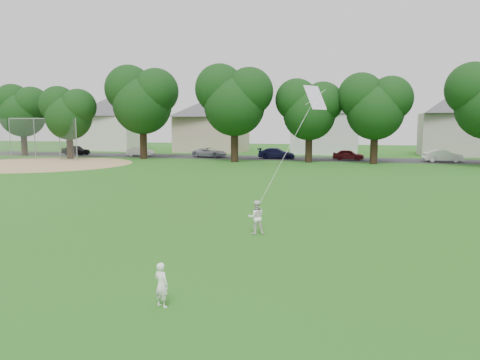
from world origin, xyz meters
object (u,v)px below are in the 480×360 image
(kite, at_px, (286,153))
(toddler, at_px, (161,285))
(older_boy, at_px, (256,217))
(baseball_backstop, at_px, (33,139))

(kite, bearing_deg, toddler, -100.39)
(toddler, xyz_separation_m, older_boy, (0.47, 7.17, 0.12))
(toddler, xyz_separation_m, kite, (1.43, 7.79, 2.42))
(toddler, relative_size, baseball_backstop, 0.10)
(toddler, distance_m, older_boy, 7.19)
(older_boy, distance_m, kite, 2.57)
(baseball_backstop, bearing_deg, older_boy, -41.24)
(toddler, bearing_deg, baseball_backstop, -29.31)
(older_boy, height_order, kite, kite)
(toddler, bearing_deg, older_boy, -74.81)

